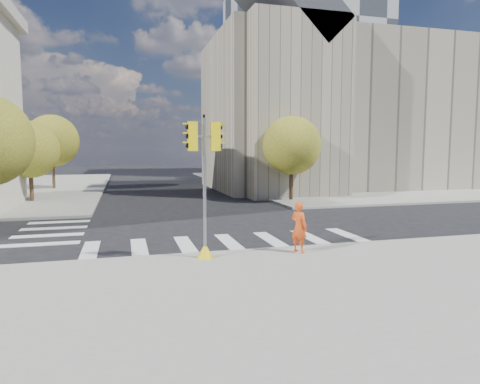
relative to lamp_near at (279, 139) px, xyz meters
name	(u,v)px	position (x,y,z in m)	size (l,w,h in m)	color
ground	(221,233)	(-8.00, -14.00, -4.58)	(160.00, 160.00, 0.00)	black
sidewalk_near	(336,328)	(-8.00, -25.00, -4.50)	(30.00, 14.00, 0.15)	gray
sidewalk_far_right	(339,181)	(12.00, 12.00, -4.50)	(28.00, 40.00, 0.15)	gray
civic_building	(334,113)	(7.59, 5.12, 2.68)	(26.00, 16.00, 19.39)	#A0957F
office_tower	(302,74)	(14.00, 28.00, 10.42)	(20.00, 18.00, 30.00)	#9EA0A3
tree_lw_mid	(30,150)	(-18.50, 0.00, -0.82)	(4.00, 4.00, 5.77)	#382616
tree_lw_far	(52,141)	(-18.50, 10.00, -0.04)	(4.80, 4.80, 6.95)	#382616
tree_re_near	(292,145)	(-0.50, -4.00, -0.53)	(4.20, 4.20, 6.16)	#382616
tree_re_mid	(246,143)	(-0.50, 8.00, -0.23)	(4.60, 4.60, 6.66)	#382616
tree_re_far	(219,148)	(-0.50, 20.00, -0.71)	(4.00, 4.00, 5.88)	#382616
lamp_near	(279,139)	(0.00, 0.00, 0.00)	(0.35, 0.18, 8.11)	black
lamp_far	(235,142)	(0.00, 14.00, 0.00)	(0.35, 0.18, 8.11)	black
traffic_signal	(205,198)	(-9.63, -18.87, -2.40)	(1.07, 0.56, 4.77)	yellow
photographer	(299,227)	(-6.26, -18.96, -3.52)	(0.66, 0.43, 1.82)	#E84B15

